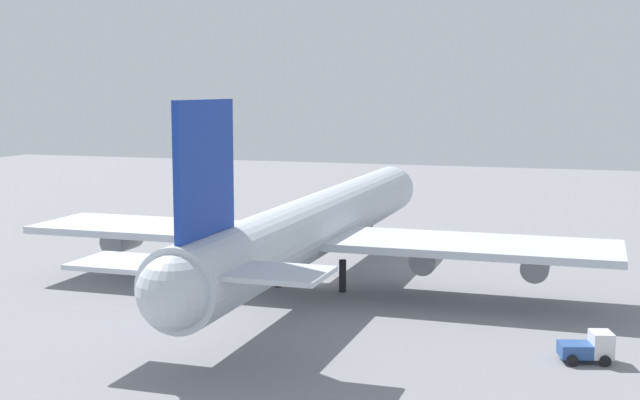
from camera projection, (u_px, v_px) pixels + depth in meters
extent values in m
plane|color=gray|center=(320.00, 282.00, 87.11)|extent=(272.91, 272.91, 0.00)
cylinder|color=silver|center=(320.00, 223.00, 86.33)|extent=(62.74, 6.00, 6.00)
sphere|color=silver|center=(391.00, 189.00, 115.94)|extent=(5.88, 5.88, 5.88)
sphere|color=silver|center=(174.00, 293.00, 56.71)|extent=(5.10, 5.10, 5.10)
cube|color=#19389E|center=(205.00, 168.00, 60.45)|extent=(8.78, 0.50, 9.60)
cube|color=silver|center=(263.00, 272.00, 58.69)|extent=(5.65, 9.00, 0.36)
cube|color=silver|center=(138.00, 264.00, 61.61)|extent=(5.65, 9.00, 0.36)
cube|color=silver|center=(469.00, 245.00, 78.81)|extent=(10.67, 27.13, 0.70)
cube|color=silver|center=(168.00, 229.00, 88.15)|extent=(10.67, 27.13, 0.70)
cylinder|color=gray|center=(427.00, 258.00, 81.20)|extent=(4.80, 2.52, 2.52)
cylinder|color=gray|center=(536.00, 265.00, 78.14)|extent=(4.80, 2.52, 2.52)
cylinder|color=gray|center=(209.00, 245.00, 88.07)|extent=(4.80, 2.52, 2.52)
cylinder|color=gray|center=(122.00, 240.00, 91.12)|extent=(4.80, 2.52, 2.52)
cylinder|color=black|center=(370.00, 235.00, 105.86)|extent=(0.70, 0.70, 3.13)
cylinder|color=black|center=(343.00, 276.00, 82.95)|extent=(0.70, 0.70, 3.13)
cylinder|color=black|center=(278.00, 271.00, 84.95)|extent=(0.70, 0.70, 3.13)
cube|color=silver|center=(601.00, 344.00, 61.59)|extent=(2.23, 1.92, 1.83)
cube|color=#2D5193|center=(575.00, 350.00, 61.70)|extent=(2.44, 2.66, 0.97)
cylinder|color=black|center=(605.00, 361.00, 60.67)|extent=(0.49, 0.83, 0.79)
cylinder|color=black|center=(597.00, 352.00, 62.74)|extent=(0.49, 0.83, 0.79)
cylinder|color=black|center=(573.00, 361.00, 60.75)|extent=(0.49, 0.83, 0.79)
cylinder|color=black|center=(565.00, 352.00, 62.81)|extent=(0.49, 0.83, 0.79)
cone|color=orange|center=(376.00, 231.00, 116.64)|extent=(0.45, 0.45, 0.65)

